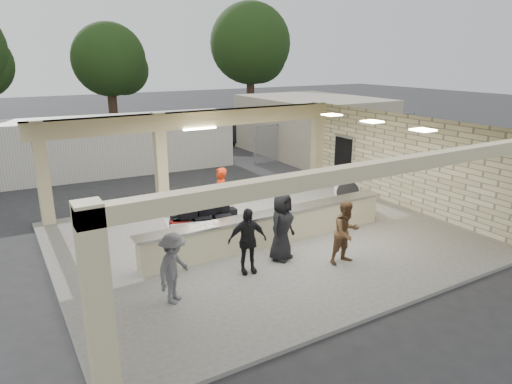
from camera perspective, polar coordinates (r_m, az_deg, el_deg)
ground at (r=14.20m, az=0.79°, el=-6.07°), size 120.00×120.00×0.00m
pavilion at (r=14.38m, az=0.16°, el=-0.06°), size 12.01×10.00×3.55m
baggage_counter at (r=13.58m, az=1.90°, el=-4.49°), size 8.20×0.58×0.98m
luggage_cart at (r=13.85m, az=-6.66°, el=-3.14°), size 2.47×1.84×1.29m
drum_fan at (r=17.27m, az=11.30°, el=0.09°), size 0.96×0.75×1.04m
baggage_handler at (r=14.99m, az=-4.47°, el=-0.56°), size 0.63×0.80×1.92m
passenger_a at (r=12.45m, az=11.21°, el=-4.97°), size 0.84×0.37×1.74m
passenger_b at (r=11.67m, az=-1.10°, el=-6.11°), size 1.08×0.59×1.74m
passenger_c at (r=10.51m, az=-10.26°, el=-9.34°), size 1.07×0.97×1.66m
passenger_d at (r=12.40m, az=3.24°, el=-4.33°), size 1.00×0.74×1.90m
car_white_a at (r=29.88m, az=3.12°, el=7.39°), size 4.73×2.31×1.34m
car_white_b at (r=31.73m, az=7.59°, el=7.88°), size 4.71×2.44×1.41m
car_dark at (r=29.45m, az=-3.20°, el=7.47°), size 4.95×3.56×1.57m
container_white at (r=23.05m, az=-18.68°, el=5.48°), size 12.66×3.29×2.71m
fence at (r=27.28m, az=10.80°, el=7.04°), size 12.06×0.06×2.03m
tree_mid at (r=38.43m, az=-17.48°, el=15.18°), size 6.00×5.60×8.00m
tree_right at (r=42.04m, az=-0.44°, el=17.68°), size 7.20×7.00×10.00m
adjacent_building at (r=27.02m, az=7.03°, el=8.29°), size 6.00×8.00×3.20m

